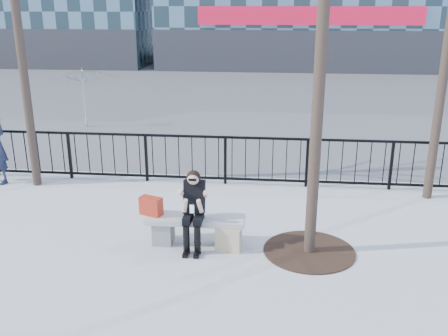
# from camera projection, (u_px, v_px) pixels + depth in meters

# --- Properties ---
(ground) EXTENTS (120.00, 120.00, 0.00)m
(ground) POSITION_uv_depth(u_px,v_px,m) (196.00, 243.00, 8.46)
(ground) COLOR #A6A7A1
(ground) RESTS_ON ground
(street_surface) EXTENTS (60.00, 23.00, 0.01)m
(street_surface) POSITION_uv_depth(u_px,v_px,m) (248.00, 93.00, 22.62)
(street_surface) COLOR #474747
(street_surface) RESTS_ON ground
(railing) EXTENTS (14.00, 0.06, 1.10)m
(railing) POSITION_uv_depth(u_px,v_px,m) (216.00, 160.00, 11.12)
(railing) COLOR black
(railing) RESTS_ON ground
(tree_grate) EXTENTS (1.50, 1.50, 0.02)m
(tree_grate) POSITION_uv_depth(u_px,v_px,m) (309.00, 251.00, 8.18)
(tree_grate) COLOR black
(tree_grate) RESTS_ON ground
(bench_main) EXTENTS (1.65, 0.46, 0.49)m
(bench_main) POSITION_uv_depth(u_px,v_px,m) (195.00, 227.00, 8.37)
(bench_main) COLOR slate
(bench_main) RESTS_ON ground
(seated_woman) EXTENTS (0.50, 0.64, 1.34)m
(seated_woman) POSITION_uv_depth(u_px,v_px,m) (193.00, 211.00, 8.10)
(seated_woman) COLOR black
(seated_woman) RESTS_ON ground
(handbag) EXTENTS (0.42, 0.30, 0.31)m
(handbag) POSITION_uv_depth(u_px,v_px,m) (151.00, 206.00, 8.35)
(handbag) COLOR #A72514
(handbag) RESTS_ON bench_main
(shopping_bag) EXTENTS (0.44, 0.24, 0.40)m
(shopping_bag) POSITION_uv_depth(u_px,v_px,m) (228.00, 240.00, 8.16)
(shopping_bag) COLOR beige
(shopping_bag) RESTS_ON ground
(vendor_umbrella) EXTENTS (2.33, 2.37, 1.94)m
(vendor_umbrella) POSITION_uv_depth(u_px,v_px,m) (84.00, 98.00, 16.06)
(vendor_umbrella) COLOR gold
(vendor_umbrella) RESTS_ON ground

